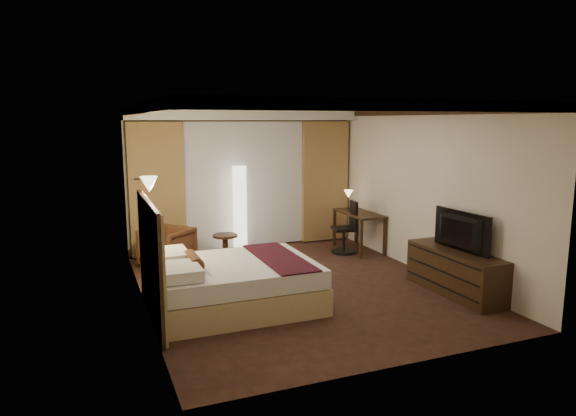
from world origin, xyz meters
name	(u,v)px	position (x,y,z in m)	size (l,w,h in m)	color
floor	(298,286)	(0.00, 0.00, 0.00)	(4.50, 5.50, 0.01)	black
ceiling	(298,106)	(0.00, 0.00, 2.70)	(4.50, 5.50, 0.01)	white
back_wall	(244,179)	(0.00, 2.75, 1.35)	(4.50, 0.02, 2.70)	beige
left_wall	(141,208)	(-2.25, 0.00, 1.35)	(0.02, 5.50, 2.70)	beige
right_wall	(424,191)	(2.25, 0.00, 1.35)	(0.02, 5.50, 2.70)	beige
crown_molding	(298,110)	(0.00, 0.00, 2.64)	(4.50, 5.50, 0.12)	black
soffit	(247,115)	(0.00, 2.50, 2.60)	(4.50, 0.50, 0.20)	white
curtain_sheer	(245,185)	(0.00, 2.67, 1.25)	(2.48, 0.04, 2.45)	silver
curtain_left_drape	(157,189)	(-1.70, 2.61, 1.25)	(1.00, 0.14, 2.45)	#A8884D
curtain_right_drape	(325,181)	(1.70, 2.61, 1.25)	(1.00, 0.14, 2.45)	#A8884D
wall_sconce	(149,184)	(-2.09, 0.38, 1.62)	(0.24, 0.24, 0.24)	white
bed	(235,284)	(-1.12, -0.46, 0.31)	(2.14, 1.67, 0.63)	white
headboard	(151,261)	(-2.20, -0.46, 0.75)	(0.12, 1.97, 1.50)	tan
armchair	(167,245)	(-1.67, 1.83, 0.38)	(0.73, 0.68, 0.75)	#4A2416
side_table	(225,248)	(-0.65, 1.80, 0.24)	(0.44, 0.44, 0.49)	black
floor_lamp	(240,209)	(-0.20, 2.36, 0.83)	(0.35, 0.35, 1.66)	white
desk	(359,231)	(1.95, 1.60, 0.38)	(0.55, 1.18, 0.75)	black
desk_lamp	(348,200)	(1.95, 2.03, 0.92)	(0.18, 0.18, 0.34)	#FFD899
office_chair	(344,227)	(1.60, 1.55, 0.50)	(0.48, 0.48, 1.00)	black
dresser	(455,272)	(2.00, -1.14, 0.32)	(0.50, 1.67, 0.65)	black
television	(456,230)	(1.97, -1.14, 0.96)	(1.07, 0.62, 0.14)	black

